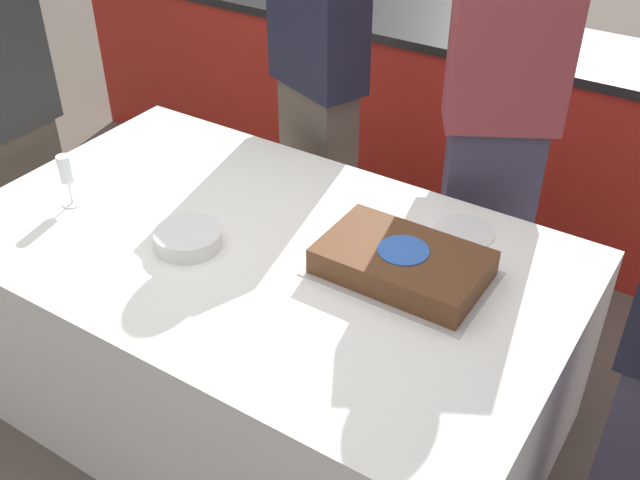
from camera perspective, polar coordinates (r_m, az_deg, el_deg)
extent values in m
plane|color=brown|center=(2.82, -3.85, -12.55)|extent=(14.00, 14.00, 0.00)
cube|color=#A82319|center=(3.73, 11.04, 8.44)|extent=(4.40, 0.55, 0.88)
cube|color=black|center=(3.55, 11.89, 15.07)|extent=(4.40, 0.58, 0.04)
cube|color=white|center=(2.56, -4.17, -7.02)|extent=(1.92, 1.14, 0.73)
cube|color=#B7B2AD|center=(2.21, 6.23, -2.58)|extent=(0.52, 0.34, 0.00)
cube|color=#56331C|center=(2.18, 6.30, -1.69)|extent=(0.48, 0.30, 0.08)
cylinder|color=#2D5BB7|center=(2.16, 6.37, -0.77)|extent=(0.15, 0.15, 0.00)
cylinder|color=white|center=(2.33, -9.99, 0.13)|extent=(0.21, 0.21, 0.05)
cylinder|color=white|center=(2.65, -18.32, 2.70)|extent=(0.07, 0.07, 0.00)
cylinder|color=white|center=(2.63, -18.49, 3.50)|extent=(0.01, 0.01, 0.08)
cylinder|color=white|center=(2.58, -18.85, 5.16)|extent=(0.04, 0.04, 0.09)
cylinder|color=white|center=(2.42, 10.95, 0.66)|extent=(0.20, 0.20, 0.00)
cube|color=#383347|center=(2.89, 12.25, 0.33)|extent=(0.36, 0.30, 0.93)
cube|color=brown|center=(2.55, 14.39, 14.35)|extent=(0.43, 0.36, 0.57)
cube|color=#4C4238|center=(3.25, -21.25, 1.57)|extent=(0.16, 0.33, 0.81)
cube|color=#383347|center=(2.19, 22.56, -15.77)|extent=(0.16, 0.34, 0.94)
cube|color=#4C4238|center=(3.17, -0.16, 4.24)|extent=(0.36, 0.27, 0.90)
cube|color=black|center=(2.86, -0.18, 16.93)|extent=(0.43, 0.32, 0.56)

